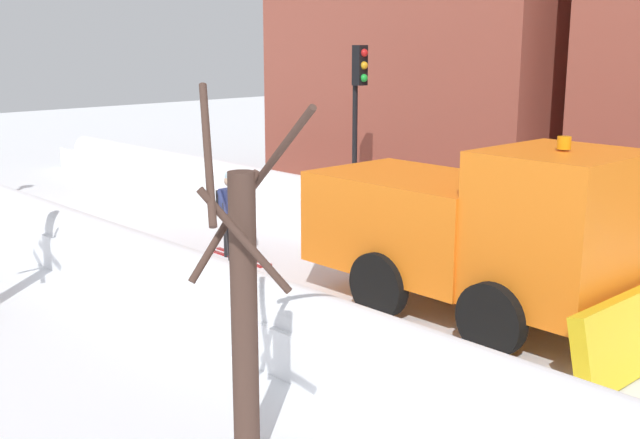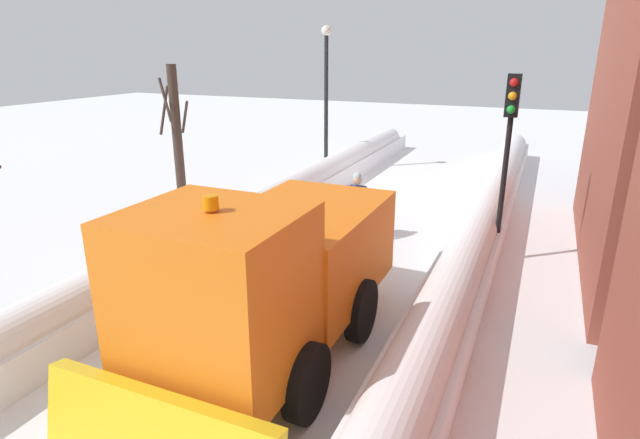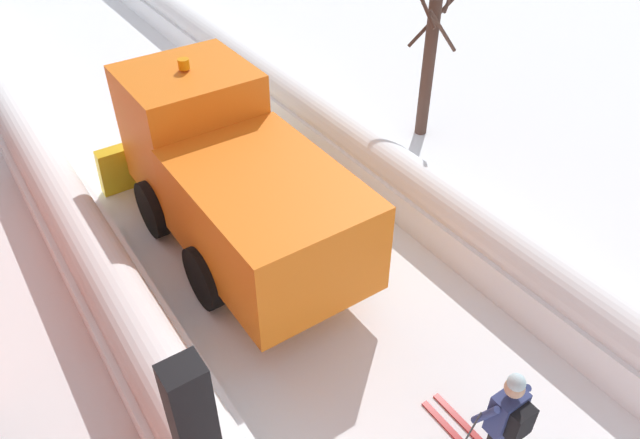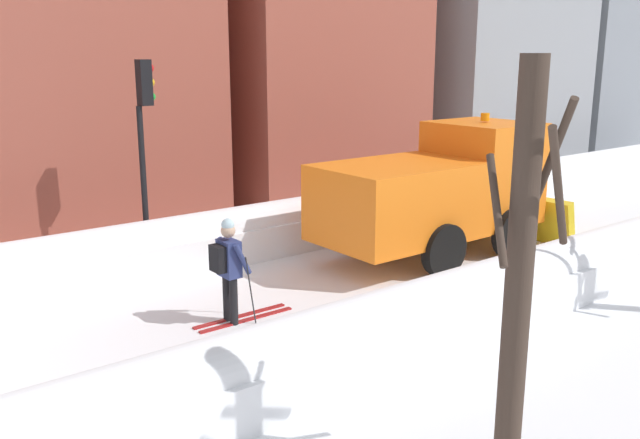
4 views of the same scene
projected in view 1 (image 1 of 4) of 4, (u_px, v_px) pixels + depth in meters
The scene contains 7 objects.
ground_plane at pixel (403, 306), 13.62m from camera, with size 80.00×80.00×0.00m, color white.
snowbank_left at pixel (503, 246), 15.43m from camera, with size 1.10×36.00×1.18m.
snowbank_right at pixel (271, 318), 11.57m from camera, with size 1.10×36.00×1.12m.
plow_truck at pixel (480, 231), 12.73m from camera, with size 3.20×5.98×3.12m.
skier at pixel (230, 209), 16.57m from camera, with size 0.62×1.80×1.81m.
traffic_light_pole at pixel (358, 102), 18.32m from camera, with size 0.28×0.42×4.32m.
bare_tree_mid at pixel (244, 307), 8.22m from camera, with size 1.09×1.31×4.06m.
Camera 1 is at (9.86, 18.50, 4.50)m, focal length 44.73 mm.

